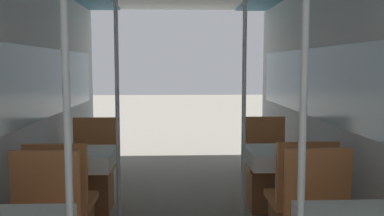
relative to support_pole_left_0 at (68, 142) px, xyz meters
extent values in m
cube|color=silver|center=(-0.73, 1.12, 0.00)|extent=(0.05, 6.39, 2.25)
cube|color=silver|center=(-0.71, 1.12, 0.19)|extent=(0.03, 5.88, 0.65)
cube|color=silver|center=(1.83, 1.12, 0.00)|extent=(0.05, 6.39, 2.25)
cube|color=silver|center=(1.82, 1.12, 0.19)|extent=(0.03, 5.88, 0.65)
cube|color=#D17A42|center=(-0.34, 0.75, -0.42)|extent=(0.45, 0.04, 0.46)
cylinder|color=silver|center=(0.00, 0.00, 0.00)|extent=(0.04, 0.04, 2.25)
cylinder|color=#B7B7BC|center=(-0.34, 1.74, -0.77)|extent=(0.10, 0.10, 0.69)
cube|color=#B2B2B7|center=(-0.34, 1.74, -0.41)|extent=(0.57, 0.57, 0.02)
cube|color=white|center=(-0.34, 1.74, -0.46)|extent=(0.61, 0.61, 0.14)
cube|color=#D17A42|center=(-0.34, 1.19, -0.68)|extent=(0.45, 0.45, 0.05)
cube|color=#D17A42|center=(-0.34, 0.98, -0.42)|extent=(0.45, 0.04, 0.46)
cube|color=#9C5B31|center=(-0.34, 2.29, -0.92)|extent=(0.38, 0.38, 0.42)
cube|color=#D17A42|center=(-0.34, 2.29, -0.68)|extent=(0.45, 0.45, 0.05)
cube|color=#D17A42|center=(-0.34, 2.49, -0.42)|extent=(0.45, 0.04, 0.46)
cylinder|color=silver|center=(0.00, 1.74, 0.00)|extent=(0.04, 0.04, 2.25)
cube|color=#D17A42|center=(1.45, 0.75, -0.42)|extent=(0.45, 0.04, 0.46)
cylinder|color=silver|center=(1.11, 0.00, 0.00)|extent=(0.04, 0.04, 2.25)
cylinder|color=#B7B7BC|center=(1.45, 1.74, -0.77)|extent=(0.10, 0.10, 0.69)
cube|color=#B2B2B7|center=(1.45, 1.74, -0.41)|extent=(0.57, 0.57, 0.02)
cube|color=white|center=(1.45, 1.74, -0.46)|extent=(0.61, 0.61, 0.14)
cube|color=#D17A42|center=(1.45, 1.19, -0.68)|extent=(0.45, 0.45, 0.05)
cube|color=#D17A42|center=(1.45, 0.98, -0.42)|extent=(0.45, 0.04, 0.46)
cube|color=#9C5B31|center=(1.45, 2.29, -0.92)|extent=(0.38, 0.38, 0.42)
cube|color=#D17A42|center=(1.45, 2.29, -0.68)|extent=(0.45, 0.45, 0.05)
cube|color=#D17A42|center=(1.45, 2.49, -0.42)|extent=(0.45, 0.04, 0.46)
cylinder|color=silver|center=(1.11, 1.74, 0.00)|extent=(0.04, 0.04, 2.25)
camera|label=1|loc=(0.50, -1.99, 0.36)|focal=40.00mm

